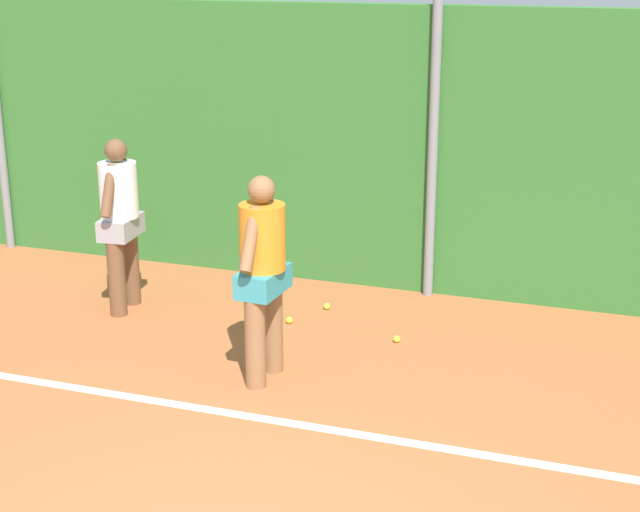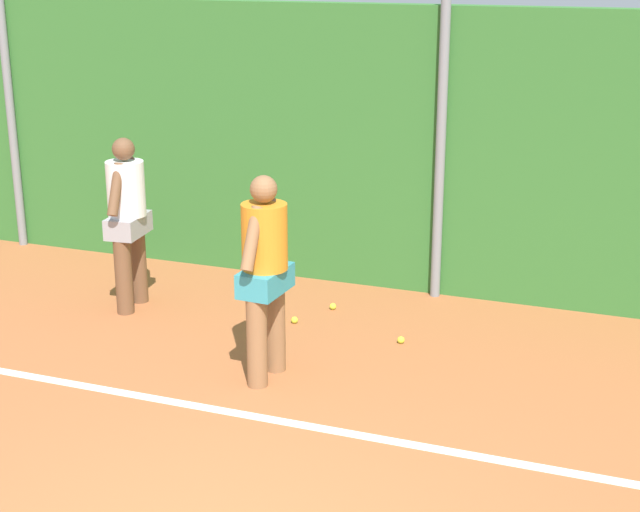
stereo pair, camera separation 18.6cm
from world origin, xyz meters
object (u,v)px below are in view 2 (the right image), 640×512
object	(u,v)px
tennis_ball_10	(295,320)
player_backcourt_far	(127,214)
tennis_ball_5	(401,340)
tennis_ball_0	(280,316)
player_midcourt	(265,267)
tennis_ball_2	(333,306)

from	to	relation	value
tennis_ball_10	player_backcourt_far	bearing A→B (deg)	-174.60
player_backcourt_far	tennis_ball_5	bearing A→B (deg)	-94.90
tennis_ball_0	tennis_ball_10	distance (m)	0.18
player_midcourt	player_backcourt_far	size ratio (longest dim) A/B	1.01
tennis_ball_10	tennis_ball_2	bearing A→B (deg)	65.12
tennis_ball_2	tennis_ball_5	distance (m)	1.06
player_midcourt	tennis_ball_5	xyz separation A→B (m)	(0.86, 1.10, -0.95)
player_midcourt	tennis_ball_5	size ratio (longest dim) A/B	26.54
tennis_ball_0	tennis_ball_10	world-z (taller)	same
player_midcourt	tennis_ball_2	bearing A→B (deg)	3.88
player_backcourt_far	tennis_ball_10	xyz separation A→B (m)	(1.70, 0.16, -0.94)
player_midcourt	tennis_ball_0	bearing A→B (deg)	21.34
player_backcourt_far	tennis_ball_2	xyz separation A→B (m)	(1.92, 0.64, -0.94)
player_midcourt	tennis_ball_10	bearing A→B (deg)	14.47
player_midcourt	tennis_ball_0	world-z (taller)	player_midcourt
player_backcourt_far	tennis_ball_5	world-z (taller)	player_backcourt_far
player_backcourt_far	tennis_ball_0	size ratio (longest dim) A/B	26.24
tennis_ball_0	tennis_ball_2	bearing A→B (deg)	46.73
tennis_ball_10	tennis_ball_0	bearing A→B (deg)	162.03
tennis_ball_5	tennis_ball_10	bearing A→B (deg)	174.04
player_midcourt	tennis_ball_5	bearing A→B (deg)	-34.76
tennis_ball_5	player_backcourt_far	bearing A→B (deg)	-179.07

